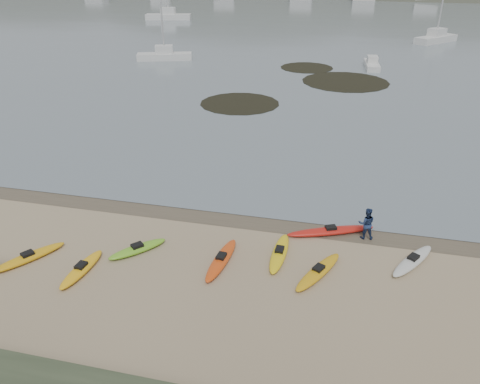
# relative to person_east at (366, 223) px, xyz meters

# --- Properties ---
(ground) EXTENTS (600.00, 600.00, 0.00)m
(ground) POSITION_rel_person_east_xyz_m (-6.91, 0.80, -0.87)
(ground) COLOR tan
(ground) RESTS_ON ground
(wet_sand) EXTENTS (60.00, 60.00, 0.00)m
(wet_sand) POSITION_rel_person_east_xyz_m (-6.91, 0.50, -0.87)
(wet_sand) COLOR brown
(wet_sand) RESTS_ON ground
(kayaks) EXTENTS (20.66, 8.97, 0.34)m
(kayaks) POSITION_rel_person_east_xyz_m (-6.20, -3.32, -0.70)
(kayaks) COLOR silver
(kayaks) RESTS_ON ground
(person_east) EXTENTS (0.91, 0.74, 1.75)m
(person_east) POSITION_rel_person_east_xyz_m (0.00, 0.00, 0.00)
(person_east) COLOR navy
(person_east) RESTS_ON ground
(kelp_mats) EXTENTS (18.94, 25.37, 0.04)m
(kelp_mats) POSITION_rel_person_east_xyz_m (-6.20, 32.06, -0.85)
(kelp_mats) COLOR black
(kelp_mats) RESTS_ON water
(moored_boats) EXTENTS (90.50, 70.10, 1.41)m
(moored_boats) POSITION_rel_person_east_xyz_m (-8.83, 74.74, -0.26)
(moored_boats) COLOR silver
(moored_boats) RESTS_ON ground
(far_hills) EXTENTS (550.00, 135.00, 80.00)m
(far_hills) POSITION_rel_person_east_xyz_m (32.47, 194.77, -16.80)
(far_hills) COLOR #384235
(far_hills) RESTS_ON ground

